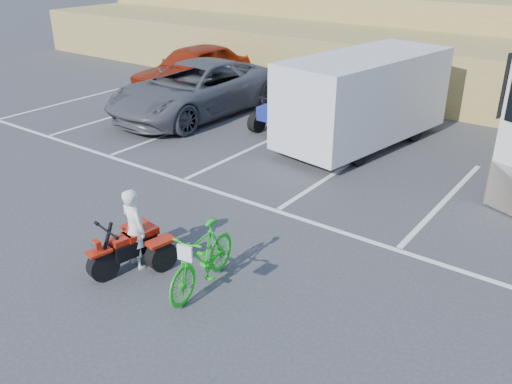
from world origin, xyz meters
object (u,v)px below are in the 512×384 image
Objects in this scene: cargo_trailer at (364,97)px; quad_atv_blue at (282,131)px; grey_pickup at (195,89)px; red_car at (194,68)px; rider at (134,229)px; quad_atv_green at (374,133)px; red_trike_atv at (130,268)px; green_dirt_bike at (202,258)px.

cargo_trailer reaches higher than quad_atv_blue.
grey_pickup is 5.68m from cargo_trailer.
red_car is 7.90m from cargo_trailer.
grey_pickup reaches higher than rider.
rider is at bearing -105.36° from quad_atv_green.
grey_pickup is 3.61× the size of quad_atv_green.
red_trike_atv is at bearing -82.96° from cargo_trailer.
cargo_trailer is (0.33, 8.17, 1.34)m from red_trike_atv.
grey_pickup reaches higher than red_trike_atv.
cargo_trailer is (5.62, 0.62, 0.49)m from grey_pickup.
quad_atv_green is at bearing -0.07° from red_car.
cargo_trailer is at bearing -7.99° from red_car.
red_trike_atv is at bearing 90.00° from rider.
red_car reaches higher than red_trike_atv.
quad_atv_green is at bearing 34.87° from quad_atv_blue.
cargo_trailer reaches higher than grey_pickup.
cargo_trailer is 3.29× the size of quad_atv_green.
green_dirt_bike is at bearing -160.91° from rider.
quad_atv_green is (-1.15, 8.92, -0.55)m from green_dirt_bike.
red_trike_atv is 0.25× the size of cargo_trailer.
red_car is at bearing 162.88° from quad_atv_blue.
rider is 12.17m from red_car.
green_dirt_bike reaches higher than quad_atv_blue.
red_trike_atv is 0.97× the size of rider.
rider is 8.05m from cargo_trailer.
grey_pickup is 3.07m from red_car.
quad_atv_green is (2.33, 1.44, 0.00)m from quad_atv_blue.
rider is 8.00m from quad_atv_blue.
green_dirt_bike is at bearing -45.42° from grey_pickup.
quad_atv_blue is (-2.12, 7.68, -0.73)m from rider.
quad_atv_green is (5.53, 1.72, -0.85)m from grey_pickup.
grey_pickup is at bearing -164.37° from cargo_trailer.
rider is 0.29× the size of red_car.
rider is at bearing -82.80° from cargo_trailer.
cargo_trailer is (7.72, -1.62, 0.47)m from red_car.
green_dirt_bike is 1.07× the size of quad_atv_blue.
rider is at bearing -71.44° from quad_atv_blue.
red_car reaches higher than quad_atv_green.
cargo_trailer is 3.26× the size of quad_atv_blue.
green_dirt_bike is 0.36× the size of red_car.
green_dirt_bike is 7.94m from cargo_trailer.
red_trike_atv is 0.83× the size of quad_atv_green.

